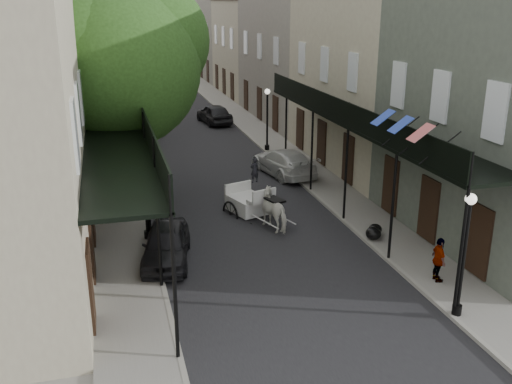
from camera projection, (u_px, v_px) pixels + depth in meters
ground at (300, 303)px, 17.44m from camera, size 140.00×140.00×0.00m
road at (196, 148)px, 35.75m from camera, size 8.00×90.00×0.01m
sidewalk_left at (114, 152)px, 34.51m from camera, size 2.20×90.00×0.12m
sidewalk_right at (272, 142)px, 36.96m from camera, size 2.20×90.00×0.12m
building_row_left at (53, 52)px, 41.14m from camera, size 5.00×80.00×10.50m
building_row_right at (280, 47)px, 45.34m from camera, size 5.00×80.00×10.50m
gallery_left at (121, 133)px, 21.37m from camera, size 2.20×18.05×4.88m
gallery_right at (356, 120)px, 23.71m from camera, size 2.20×18.05×4.88m
tree_near at (128, 59)px, 23.67m from camera, size 7.31×6.80×9.63m
tree_far at (117, 49)px, 36.69m from camera, size 6.45×6.00×8.61m
lamppost_right_near at (464, 254)px, 15.95m from camera, size 0.32×0.32×3.71m
lamppost_left at (145, 190)px, 21.28m from camera, size 0.32×0.32×3.71m
lamppost_right_far at (267, 119)px, 34.27m from camera, size 0.32×0.32×3.71m
horse at (276, 210)px, 22.94m from camera, size 1.40×2.03×1.57m
carriage at (243, 188)px, 24.79m from camera, size 2.10×2.61×2.63m
pedestrian_walking at (161, 212)px, 22.53m from camera, size 0.91×0.76×1.69m
pedestrian_sidewalk_left at (129, 150)px, 31.35m from camera, size 1.14×0.70×1.71m
pedestrian_sidewalk_right at (439, 260)px, 18.31m from camera, size 0.50×0.92×1.50m
car_left_near at (166, 244)px, 20.01m from camera, size 2.27×4.12×1.33m
car_left_mid at (144, 169)px, 29.19m from camera, size 2.41×3.91×1.22m
car_left_far at (133, 127)px, 38.31m from camera, size 4.15×5.61×1.42m
car_right_near at (284, 162)px, 30.08m from camera, size 2.79×5.05×1.39m
car_right_far at (214, 114)px, 42.72m from camera, size 2.33×4.54×1.48m
trash_bags at (374, 232)px, 21.87m from camera, size 0.86×1.01×0.50m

